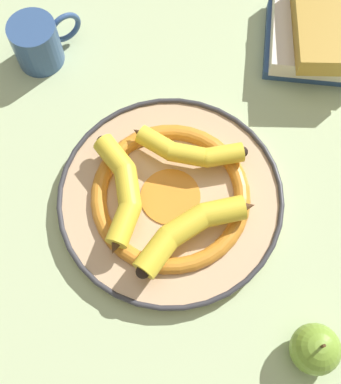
{
  "coord_description": "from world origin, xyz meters",
  "views": [
    {
      "loc": [
        0.01,
        -0.28,
        0.78
      ],
      "look_at": [
        -0.02,
        0.01,
        0.04
      ],
      "focal_mm": 50.0,
      "sensor_mm": 36.0,
      "label": 1
    }
  ],
  "objects_px": {
    "apple": "(315,349)",
    "banana_c": "(187,150)",
    "banana_a": "(191,229)",
    "book_stack": "(319,32)",
    "coffee_mug": "(38,42)",
    "decorative_bowl": "(170,198)",
    "banana_b": "(122,191)"
  },
  "relations": [
    {
      "from": "book_stack",
      "to": "coffee_mug",
      "type": "bearing_deg",
      "value": 92.21
    },
    {
      "from": "banana_c",
      "to": "coffee_mug",
      "type": "height_order",
      "value": "coffee_mug"
    },
    {
      "from": "decorative_bowl",
      "to": "banana_a",
      "type": "height_order",
      "value": "banana_a"
    },
    {
      "from": "book_stack",
      "to": "apple",
      "type": "distance_m",
      "value": 0.52
    },
    {
      "from": "decorative_bowl",
      "to": "book_stack",
      "type": "bearing_deg",
      "value": 53.96
    },
    {
      "from": "coffee_mug",
      "to": "apple",
      "type": "bearing_deg",
      "value": -85.6
    },
    {
      "from": "apple",
      "to": "banana_c",
      "type": "bearing_deg",
      "value": 125.14
    },
    {
      "from": "book_stack",
      "to": "coffee_mug",
      "type": "distance_m",
      "value": 0.48
    },
    {
      "from": "banana_c",
      "to": "apple",
      "type": "height_order",
      "value": "apple"
    },
    {
      "from": "banana_b",
      "to": "coffee_mug",
      "type": "bearing_deg",
      "value": 19.7
    },
    {
      "from": "banana_c",
      "to": "apple",
      "type": "bearing_deg",
      "value": -48.32
    },
    {
      "from": "decorative_bowl",
      "to": "apple",
      "type": "bearing_deg",
      "value": -44.39
    },
    {
      "from": "book_stack",
      "to": "banana_a",
      "type": "bearing_deg",
      "value": 147.22
    },
    {
      "from": "banana_b",
      "to": "coffee_mug",
      "type": "height_order",
      "value": "coffee_mug"
    },
    {
      "from": "banana_a",
      "to": "coffee_mug",
      "type": "relative_size",
      "value": 1.57
    },
    {
      "from": "decorative_bowl",
      "to": "banana_c",
      "type": "distance_m",
      "value": 0.08
    },
    {
      "from": "banana_a",
      "to": "book_stack",
      "type": "relative_size",
      "value": 0.87
    },
    {
      "from": "banana_a",
      "to": "coffee_mug",
      "type": "xyz_separation_m",
      "value": [
        -0.28,
        0.31,
        -0.01
      ]
    },
    {
      "from": "coffee_mug",
      "to": "book_stack",
      "type": "bearing_deg",
      "value": -32.96
    },
    {
      "from": "banana_c",
      "to": "banana_a",
      "type": "bearing_deg",
      "value": -77.26
    },
    {
      "from": "banana_c",
      "to": "banana_b",
      "type": "bearing_deg",
      "value": -133.75
    },
    {
      "from": "banana_a",
      "to": "coffee_mug",
      "type": "distance_m",
      "value": 0.42
    },
    {
      "from": "banana_c",
      "to": "coffee_mug",
      "type": "relative_size",
      "value": 1.67
    },
    {
      "from": "banana_b",
      "to": "book_stack",
      "type": "height_order",
      "value": "book_stack"
    },
    {
      "from": "banana_c",
      "to": "book_stack",
      "type": "xyz_separation_m",
      "value": [
        0.21,
        0.25,
        -0.01
      ]
    },
    {
      "from": "banana_b",
      "to": "apple",
      "type": "distance_m",
      "value": 0.35
    },
    {
      "from": "decorative_bowl",
      "to": "apple",
      "type": "height_order",
      "value": "apple"
    },
    {
      "from": "banana_a",
      "to": "banana_c",
      "type": "height_order",
      "value": "banana_a"
    },
    {
      "from": "coffee_mug",
      "to": "banana_b",
      "type": "bearing_deg",
      "value": -96.73
    },
    {
      "from": "banana_a",
      "to": "book_stack",
      "type": "distance_m",
      "value": 0.42
    },
    {
      "from": "decorative_bowl",
      "to": "apple",
      "type": "xyz_separation_m",
      "value": [
        0.21,
        -0.21,
        0.02
      ]
    },
    {
      "from": "coffee_mug",
      "to": "decorative_bowl",
      "type": "bearing_deg",
      "value": -86.21
    }
  ]
}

